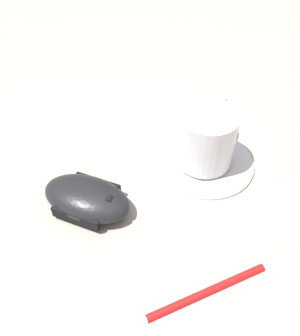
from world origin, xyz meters
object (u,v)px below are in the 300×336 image
(computer_mouse, at_px, (87,198))
(pen, at_px, (204,292))
(coffee_cup, at_px, (207,137))
(saucer, at_px, (206,161))

(computer_mouse, bearing_deg, pen, 82.58)
(coffee_cup, bearing_deg, saucer, 69.12)
(saucer, relative_size, pen, 1.00)
(pen, bearing_deg, saucer, -153.18)
(saucer, bearing_deg, coffee_cup, -110.88)
(coffee_cup, bearing_deg, computer_mouse, -29.28)
(saucer, relative_size, coffee_cup, 1.22)
(saucer, bearing_deg, computer_mouse, -30.57)
(saucer, height_order, coffee_cup, coffee_cup)
(saucer, xyz_separation_m, computer_mouse, (0.14, -0.08, 0.01))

